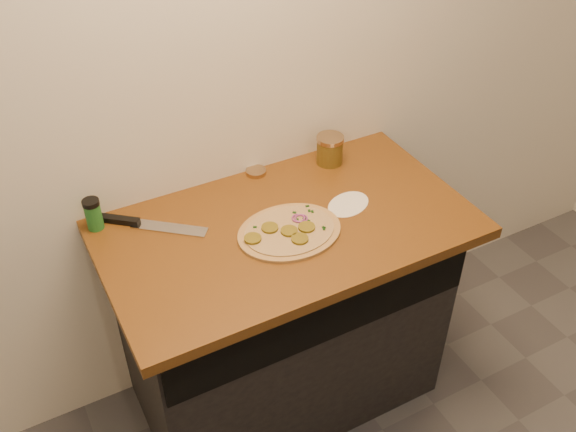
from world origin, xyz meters
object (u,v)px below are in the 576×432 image
pizza (289,231)px  salsa_jar (330,149)px  spice_shaker (93,214)px  chefs_knife (143,224)px

pizza → salsa_jar: bearing=42.1°
spice_shaker → pizza: bearing=-30.7°
pizza → chefs_knife: 0.47m
spice_shaker → salsa_jar: bearing=-1.7°
pizza → spice_shaker: bearing=149.3°
salsa_jar → chefs_knife: bearing=-177.3°
pizza → spice_shaker: (-0.53, 0.32, 0.05)m
pizza → salsa_jar: (0.32, 0.29, 0.05)m
chefs_knife → salsa_jar: size_ratio=2.80×
chefs_knife → salsa_jar: (0.72, 0.03, 0.05)m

